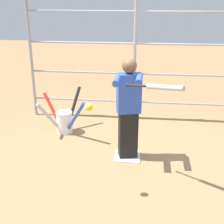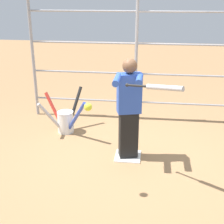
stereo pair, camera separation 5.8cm
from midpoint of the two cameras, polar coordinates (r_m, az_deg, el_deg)
The scene contains 7 objects.
ground_plane at distance 5.01m, azimuth 2.53°, elevation -8.15°, with size 24.00×24.00×0.00m, color #9E754C.
home_plate at distance 5.00m, azimuth 2.53°, elevation -8.05°, with size 0.40×0.40×0.02m.
fence_backstop at distance 6.08m, azimuth 3.87°, elevation 9.67°, with size 4.19×0.06×2.49m.
batter at distance 4.63m, azimuth 2.68°, elevation 0.97°, with size 0.39×0.61×1.57m.
baseball_bat_swinging at distance 3.80m, azimuth 8.30°, elevation 4.52°, with size 0.72×0.53×0.17m.
softball_in_flight at distance 3.63m, azimuth -4.74°, elevation 0.90°, with size 0.10×0.10×0.10m.
bat_bucket at distance 5.80m, azimuth -9.01°, elevation -1.44°, with size 0.94×0.96×0.76m.
Camera 1 is at (-0.26, 4.36, 2.45)m, focal length 50.00 mm.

